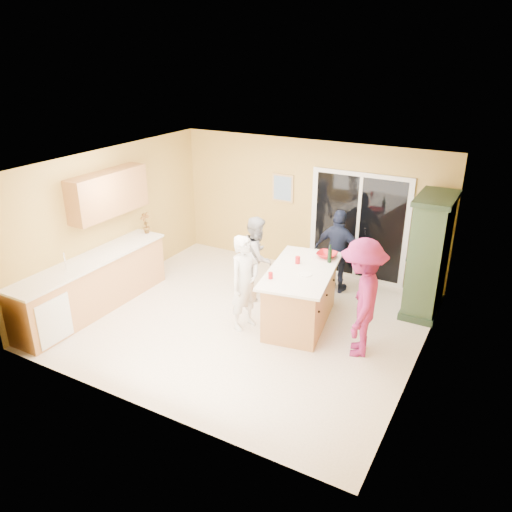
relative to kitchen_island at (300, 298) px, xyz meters
The scene contains 22 objects.
floor 1.01m from the kitchen_island, 154.98° to the right, with size 5.50×5.50×0.00m, color white.
ceiling 2.33m from the kitchen_island, 154.98° to the right, with size 5.50×5.00×0.10m, color white.
wall_back 2.43m from the kitchen_island, 111.07° to the left, with size 5.50×0.10×2.60m, color #E5BE5E.
wall_front 3.11m from the kitchen_island, 105.82° to the right, with size 5.50×0.10×2.60m, color #E5BE5E.
wall_left 3.69m from the kitchen_island, behind, with size 0.10×5.00×2.60m, color #E5BE5E.
wall_right 2.15m from the kitchen_island, 11.14° to the right, with size 0.10×5.00×2.60m, color #E5BE5E.
left_cabinet_run 3.56m from the kitchen_island, 156.33° to the right, with size 0.65×3.05×1.24m.
upper_cabinets 3.72m from the kitchen_island, behind, with size 0.35×1.60×0.75m, color #BC8049.
sliding_door 2.18m from the kitchen_island, 83.60° to the left, with size 1.90×0.07×2.10m.
framed_picture 2.75m from the kitchen_island, 123.10° to the left, with size 0.46×0.04×0.56m.
kitchen_island is the anchor object (origin of this frame).
green_hutch 2.24m from the kitchen_island, 39.52° to the left, with size 0.59×1.11×2.04m.
woman_white 0.96m from the kitchen_island, 143.25° to the right, with size 0.57×0.37×1.56m, color silver.
woman_grey 1.28m from the kitchen_island, 152.81° to the left, with size 0.72×0.56×1.48m, color #AFAFB2.
woman_navy 1.44m from the kitchen_island, 85.34° to the left, with size 0.91×0.38×1.56m, color #1B243C.
woman_magenta 1.24m from the kitchen_island, 18.99° to the right, with size 1.15×0.66×1.78m, color #94206C.
serving_bowl 0.87m from the kitchen_island, 75.48° to the left, with size 0.33×0.33×0.08m, color #AF1319.
tulip_vase 3.34m from the kitchen_island, behind, with size 0.22×0.15×0.41m, color red.
tumbler_near 0.82m from the kitchen_island, 116.79° to the right, with size 0.07×0.07×0.10m, color #AF1319.
tumbler_far 0.61m from the kitchen_island, 129.86° to the left, with size 0.08×0.08×0.12m, color #AF1319.
wine_bottle 0.83m from the kitchen_island, 59.07° to the left, with size 0.07×0.07×0.31m.
white_plate 0.55m from the kitchen_island, 49.18° to the right, with size 0.20×0.20×0.01m, color white.
Camera 1 is at (3.64, -6.24, 4.19)m, focal length 35.00 mm.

